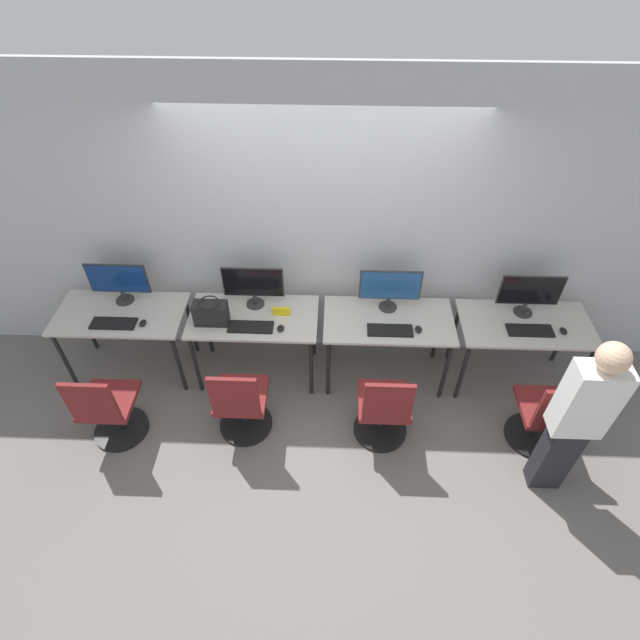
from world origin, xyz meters
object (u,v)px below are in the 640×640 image
(keyboard_left, at_px, (251,327))
(mouse_right, at_px, (418,329))
(office_chair_left, at_px, (241,405))
(keyboard_far_left, at_px, (114,323))
(monitor_left, at_px, (253,285))
(monitor_right, at_px, (390,288))
(office_chair_right, at_px, (384,411))
(office_chair_far_left, at_px, (109,410))
(handbag, at_px, (211,313))
(keyboard_far_right, at_px, (530,330))
(monitor_far_right, at_px, (530,293))
(mouse_far_left, at_px, (143,323))
(keyboard_right, at_px, (390,330))
(mouse_far_right, at_px, (563,331))
(office_chair_far_right, at_px, (545,417))
(monitor_far_left, at_px, (118,281))
(mouse_left, at_px, (281,328))
(person_far_right, at_px, (578,417))

(keyboard_left, height_order, mouse_right, mouse_right)
(office_chair_left, bearing_deg, keyboard_far_left, 154.84)
(monitor_left, xyz_separation_m, keyboard_left, (-0.00, -0.32, -0.23))
(monitor_right, xyz_separation_m, office_chair_right, (-0.05, -0.89, -0.62))
(office_chair_far_left, bearing_deg, keyboard_far_left, 95.77)
(office_chair_far_left, xyz_separation_m, office_chair_left, (1.12, 0.10, 0.00))
(keyboard_left, bearing_deg, office_chair_right, -25.96)
(monitor_right, bearing_deg, handbag, -170.67)
(mouse_right, distance_m, keyboard_far_right, 0.98)
(office_chair_left, bearing_deg, monitor_far_right, 18.71)
(mouse_far_left, height_order, keyboard_left, mouse_far_left)
(keyboard_right, bearing_deg, office_chair_right, -95.32)
(keyboard_right, bearing_deg, mouse_far_left, 179.85)
(keyboard_far_right, bearing_deg, mouse_far_left, -179.36)
(mouse_far_left, height_order, office_chair_right, office_chair_right)
(keyboard_left, distance_m, mouse_far_right, 2.76)
(mouse_far_right, bearing_deg, monitor_right, 169.83)
(keyboard_right, bearing_deg, office_chair_far_right, -24.43)
(monitor_far_left, height_order, mouse_left, monitor_far_left)
(office_chair_far_left, xyz_separation_m, handbag, (0.81, 0.72, 0.50))
(monitor_far_right, bearing_deg, mouse_right, -164.49)
(mouse_left, bearing_deg, monitor_right, 19.00)
(monitor_left, height_order, person_far_right, person_far_right)
(keyboard_left, relative_size, monitor_right, 0.72)
(mouse_far_right, bearing_deg, office_chair_left, -167.83)
(keyboard_far_left, height_order, office_chair_right, office_chair_right)
(mouse_far_right, bearing_deg, monitor_far_left, 176.00)
(keyboard_far_right, distance_m, handbag, 2.82)
(monitor_right, xyz_separation_m, keyboard_far_right, (1.23, -0.27, -0.23))
(mouse_right, bearing_deg, office_chair_left, -159.29)
(monitor_right, relative_size, monitor_far_right, 1.00)
(monitor_right, distance_m, office_chair_right, 1.09)
(office_chair_left, relative_size, handbag, 2.99)
(monitor_left, xyz_separation_m, monitor_far_right, (2.47, -0.02, 0.00))
(keyboard_far_left, xyz_separation_m, mouse_far_left, (0.26, 0.01, 0.01))
(monitor_left, bearing_deg, office_chair_left, -92.91)
(handbag, bearing_deg, office_chair_far_left, -138.72)
(mouse_far_left, height_order, monitor_right, monitor_right)
(keyboard_far_right, relative_size, office_chair_far_right, 0.45)
(keyboard_right, distance_m, mouse_far_right, 1.52)
(keyboard_far_left, bearing_deg, keyboard_far_right, 0.72)
(monitor_far_left, distance_m, office_chair_far_left, 1.17)
(mouse_far_left, bearing_deg, keyboard_far_left, -178.31)
(mouse_far_right, bearing_deg, handbag, 179.77)
(monitor_far_right, bearing_deg, monitor_far_left, 179.50)
(mouse_far_left, relative_size, mouse_left, 1.00)
(monitor_far_right, xyz_separation_m, handbag, (-2.82, -0.23, -0.12))
(office_chair_left, height_order, keyboard_far_right, office_chair_left)
(mouse_right, bearing_deg, monitor_far_left, 173.60)
(mouse_far_left, distance_m, keyboard_far_right, 3.44)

